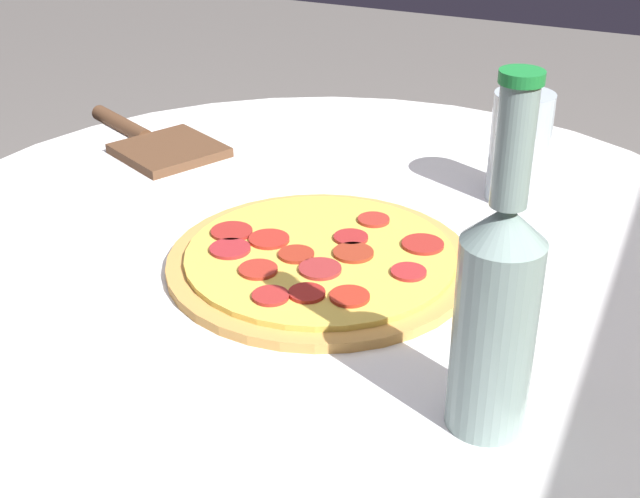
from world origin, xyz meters
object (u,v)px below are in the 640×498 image
at_px(beer_bottle, 497,307).
at_px(drinking_glass, 520,147).
at_px(pizza, 320,260).

height_order(beer_bottle, drinking_glass, beer_bottle).
distance_m(pizza, drinking_glass, 0.28).
bearing_deg(pizza, drinking_glass, 150.23).
height_order(pizza, beer_bottle, beer_bottle).
bearing_deg(drinking_glass, beer_bottle, 10.25).
distance_m(pizza, beer_bottle, 0.29).
relative_size(beer_bottle, drinking_glass, 2.17).
bearing_deg(pizza, beer_bottle, 51.70).
xyz_separation_m(beer_bottle, drinking_glass, (-0.41, -0.07, -0.04)).
bearing_deg(beer_bottle, drinking_glass, -169.75).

